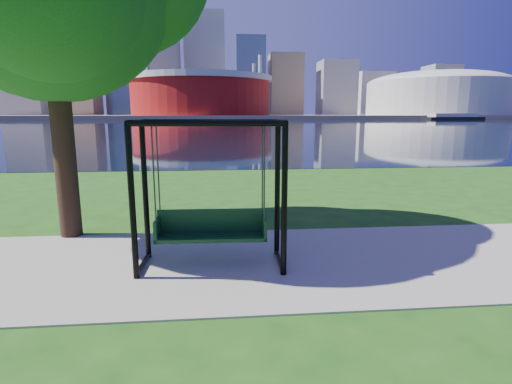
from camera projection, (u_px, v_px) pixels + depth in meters
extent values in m
plane|color=#1E5114|center=(243.00, 254.00, 7.84)|extent=(900.00, 900.00, 0.00)
cube|color=#9E937F|center=(245.00, 263.00, 7.35)|extent=(120.00, 4.00, 0.03)
cube|color=black|center=(220.00, 124.00, 107.49)|extent=(900.00, 180.00, 0.02)
cube|color=#937F60|center=(218.00, 116.00, 306.61)|extent=(900.00, 228.00, 2.00)
cylinder|color=maroon|center=(201.00, 96.00, 234.01)|extent=(80.00, 80.00, 22.00)
cylinder|color=silver|center=(201.00, 79.00, 232.19)|extent=(83.00, 83.00, 3.00)
cylinder|color=silver|center=(254.00, 90.00, 254.65)|extent=(2.00, 2.00, 32.00)
cylinder|color=silver|center=(149.00, 89.00, 248.57)|extent=(2.00, 2.00, 32.00)
cylinder|color=silver|center=(137.00, 85.00, 211.45)|extent=(2.00, 2.00, 32.00)
cylinder|color=silver|center=(260.00, 85.00, 217.53)|extent=(2.00, 2.00, 32.00)
cylinder|color=beige|center=(436.00, 99.00, 247.59)|extent=(84.00, 84.00, 20.00)
ellipsoid|color=beige|center=(437.00, 84.00, 245.86)|extent=(84.00, 84.00, 15.12)
cube|color=gray|center=(25.00, 72.00, 291.44)|extent=(28.00, 28.00, 62.00)
cube|color=#998466|center=(76.00, 52.00, 282.86)|extent=(26.00, 26.00, 88.00)
cube|color=slate|center=(127.00, 53.00, 309.39)|extent=(30.00, 24.00, 95.00)
cube|color=gray|center=(163.00, 65.00, 294.83)|extent=(24.00, 24.00, 72.00)
cube|color=silver|center=(205.00, 65.00, 326.14)|extent=(32.00, 28.00, 80.00)
cube|color=slate|center=(250.00, 77.00, 307.06)|extent=(22.00, 22.00, 58.00)
cube|color=#998466|center=(285.00, 85.00, 325.45)|extent=(26.00, 26.00, 48.00)
cube|color=gray|center=(337.00, 88.00, 319.95)|extent=(28.00, 24.00, 42.00)
cube|color=silver|center=(373.00, 94.00, 348.64)|extent=(30.00, 26.00, 36.00)
cube|color=gray|center=(440.00, 91.00, 333.33)|extent=(24.00, 24.00, 40.00)
cube|color=#998466|center=(473.00, 96.00, 352.45)|extent=(26.00, 26.00, 32.00)
cylinder|color=black|center=(132.00, 205.00, 6.38)|extent=(0.10, 0.10, 2.57)
cylinder|color=black|center=(284.00, 202.00, 6.53)|extent=(0.10, 0.10, 2.57)
cylinder|color=black|center=(145.00, 192.00, 7.37)|extent=(0.10, 0.10, 2.57)
cylinder|color=black|center=(277.00, 191.00, 7.52)|extent=(0.10, 0.10, 2.57)
cylinder|color=black|center=(207.00, 123.00, 6.21)|extent=(2.46, 0.18, 0.10)
cylinder|color=black|center=(210.00, 122.00, 7.20)|extent=(2.46, 0.18, 0.10)
cylinder|color=black|center=(135.00, 123.00, 6.63)|extent=(0.13, 1.01, 0.10)
cylinder|color=black|center=(143.00, 263.00, 7.11)|extent=(0.11, 1.01, 0.08)
cylinder|color=black|center=(281.00, 122.00, 6.78)|extent=(0.13, 1.01, 0.10)
cylinder|color=black|center=(280.00, 260.00, 7.26)|extent=(0.11, 1.01, 0.08)
cube|color=black|center=(212.00, 237.00, 7.09)|extent=(1.97, 0.56, 0.07)
cube|color=black|center=(212.00, 220.00, 7.26)|extent=(1.95, 0.12, 0.42)
cube|color=black|center=(157.00, 229.00, 7.00)|extent=(0.07, 0.50, 0.38)
cube|color=black|center=(264.00, 228.00, 7.12)|extent=(0.07, 0.50, 0.38)
cylinder|color=#313236|center=(154.00, 176.00, 6.61)|extent=(0.03, 0.03, 1.62)
cylinder|color=#313236|center=(264.00, 175.00, 6.72)|extent=(0.03, 0.03, 1.62)
cylinder|color=#313236|center=(158.00, 172.00, 7.02)|extent=(0.03, 0.03, 1.62)
cylinder|color=#313236|center=(262.00, 171.00, 7.13)|extent=(0.03, 0.03, 1.62)
cylinder|color=black|center=(63.00, 133.00, 8.55)|extent=(0.46, 0.46, 4.62)
cube|color=black|center=(453.00, 118.00, 198.68)|extent=(31.12, 11.60, 1.22)
cube|color=silver|center=(453.00, 115.00, 198.38)|extent=(24.91, 9.38, 1.82)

